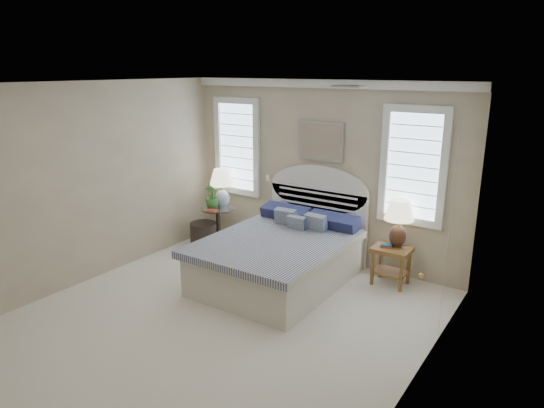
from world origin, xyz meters
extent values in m
cube|color=beige|center=(0.00, 0.00, 0.00)|extent=(4.50, 5.00, 0.01)
cube|color=white|center=(0.00, 0.00, 2.70)|extent=(4.50, 5.00, 0.01)
cube|color=tan|center=(0.00, 2.50, 1.35)|extent=(4.50, 0.02, 2.70)
cube|color=tan|center=(-2.25, 0.00, 1.35)|extent=(0.02, 5.00, 2.70)
cube|color=tan|center=(2.25, 0.00, 1.35)|extent=(0.02, 5.00, 2.70)
cube|color=white|center=(0.00, 2.46, 2.64)|extent=(4.50, 0.08, 0.12)
cube|color=#B2B2B2|center=(1.20, 0.80, 2.68)|extent=(0.30, 0.20, 0.02)
cube|color=white|center=(-0.95, 2.48, 1.15)|extent=(0.08, 0.01, 0.12)
cube|color=#C9E6FF|center=(-1.55, 2.48, 1.60)|extent=(0.90, 0.06, 1.60)
cube|color=#C9E6FF|center=(1.40, 2.48, 1.60)|extent=(0.90, 0.06, 1.60)
cube|color=silver|center=(0.00, 2.46, 1.82)|extent=(0.74, 0.04, 0.58)
cube|color=white|center=(2.23, 1.20, 1.20)|extent=(0.02, 1.80, 2.40)
cube|color=beige|center=(0.00, 1.33, 0.28)|extent=(1.60, 2.10, 0.55)
cube|color=navy|center=(0.00, 1.28, 0.59)|extent=(1.72, 2.15, 0.10)
cube|color=white|center=(0.00, 2.44, 0.55)|extent=(1.62, 0.08, 1.10)
cube|color=#1B2245|center=(-0.40, 2.16, 0.73)|extent=(0.75, 0.31, 0.23)
cube|color=#1B2245|center=(0.40, 2.16, 0.73)|extent=(0.75, 0.31, 0.23)
cube|color=#374C7C|center=(-0.25, 1.93, 0.71)|extent=(0.33, 0.20, 0.34)
cube|color=#374C7C|center=(0.25, 1.93, 0.71)|extent=(0.33, 0.20, 0.34)
cube|color=#374C7C|center=(0.00, 1.83, 0.69)|extent=(0.28, 0.14, 0.29)
cylinder|color=black|center=(-1.65, 2.05, 0.01)|extent=(0.32, 0.32, 0.03)
cylinder|color=black|center=(-1.65, 2.05, 0.30)|extent=(0.08, 0.08, 0.60)
cylinder|color=silver|center=(-1.65, 2.05, 0.62)|extent=(0.56, 0.56, 0.02)
cube|color=olive|center=(1.30, 2.15, 0.50)|extent=(0.50, 0.40, 0.06)
cube|color=olive|center=(1.30, 2.15, 0.18)|extent=(0.44, 0.34, 0.03)
cube|color=olive|center=(1.10, 2.00, 0.23)|extent=(0.04, 0.04, 0.47)
cube|color=olive|center=(1.10, 2.30, 0.23)|extent=(0.04, 0.04, 0.47)
cube|color=olive|center=(1.50, 2.00, 0.23)|extent=(0.04, 0.04, 0.47)
cube|color=olive|center=(1.50, 2.30, 0.23)|extent=(0.04, 0.04, 0.47)
cylinder|color=black|center=(-1.81, 1.85, 0.20)|extent=(0.57, 0.57, 0.40)
cylinder|color=silver|center=(-1.63, 2.14, 0.65)|extent=(0.14, 0.14, 0.03)
ellipsoid|color=silver|center=(-1.63, 2.14, 0.77)|extent=(0.25, 0.25, 0.30)
cylinder|color=gold|center=(-1.63, 2.14, 0.96)|extent=(0.03, 0.03, 0.11)
cylinder|color=black|center=(1.33, 2.25, 0.55)|extent=(0.14, 0.14, 0.03)
ellipsoid|color=black|center=(1.33, 2.25, 0.67)|extent=(0.26, 0.26, 0.30)
cylinder|color=gold|center=(1.33, 2.25, 0.86)|extent=(0.04, 0.04, 0.11)
imported|color=#317A36|center=(-1.71, 1.98, 0.84)|extent=(0.31, 0.31, 0.42)
cube|color=#A53829|center=(-1.60, 1.84, 0.64)|extent=(0.21, 0.18, 0.02)
cube|color=#A53829|center=(1.23, 2.13, 0.54)|extent=(0.18, 0.16, 0.02)
cube|color=#25526F|center=(1.23, 2.13, 0.56)|extent=(0.17, 0.15, 0.02)
camera|label=1|loc=(3.36, -3.81, 2.86)|focal=32.00mm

